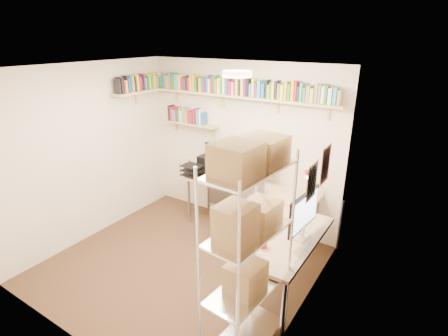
{
  "coord_description": "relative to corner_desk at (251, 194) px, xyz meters",
  "views": [
    {
      "loc": [
        2.55,
        -2.92,
        2.82
      ],
      "look_at": [
        0.32,
        0.55,
        1.25
      ],
      "focal_mm": 28.0,
      "sensor_mm": 36.0,
      "label": 1
    }
  ],
  "objects": [
    {
      "name": "ground",
      "position": [
        -0.5,
        -0.95,
        -0.77
      ],
      "size": [
        3.2,
        3.2,
        0.0
      ],
      "primitive_type": "plane",
      "color": "#402A1B",
      "rests_on": "ground"
    },
    {
      "name": "corner_desk",
      "position": [
        0.0,
        0.0,
        0.0
      ],
      "size": [
        2.4,
        2.03,
        1.35
      ],
      "color": "tan",
      "rests_on": "ground"
    },
    {
      "name": "room_shell",
      "position": [
        -0.49,
        -0.95,
        0.78
      ],
      "size": [
        3.24,
        3.04,
        2.52
      ],
      "color": "beige",
      "rests_on": "ground"
    },
    {
      "name": "wire_rack",
      "position": [
        0.86,
        -1.66,
        0.66
      ],
      "size": [
        0.49,
        0.88,
        2.11
      ],
      "rotation": [
        0.0,
        0.0,
        -0.09
      ],
      "color": "silver",
      "rests_on": "ground"
    },
    {
      "name": "wall_shelves",
      "position": [
        -0.92,
        0.35,
        1.26
      ],
      "size": [
        3.12,
        1.09,
        0.8
      ],
      "color": "tan",
      "rests_on": "ground"
    },
    {
      "name": "office_chair",
      "position": [
        0.05,
        -0.15,
        -0.35
      ],
      "size": [
        0.59,
        0.59,
        1.0
      ],
      "rotation": [
        0.0,
        0.0,
        0.44
      ],
      "color": "black",
      "rests_on": "ground"
    }
  ]
}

